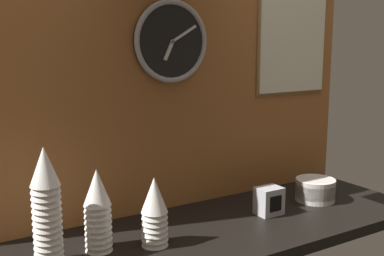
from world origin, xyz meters
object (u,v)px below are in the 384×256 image
at_px(cup_stack_center_left, 154,212).
at_px(bowl_stack_far_right, 315,189).
at_px(cup_stack_far_left, 47,207).
at_px(menu_board, 293,26).
at_px(napkin_dispenser, 269,201).
at_px(cup_stack_left, 98,210).
at_px(wall_clock, 171,41).

bearing_deg(cup_stack_center_left, bowl_stack_far_right, 3.37).
bearing_deg(cup_stack_far_left, cup_stack_center_left, -7.37).
bearing_deg(menu_board, napkin_dispenser, -142.59).
bearing_deg(bowl_stack_far_right, cup_stack_left, 179.18).
height_order(cup_stack_left, menu_board, menu_board).
height_order(wall_clock, menu_board, menu_board).
distance_m(cup_stack_far_left, napkin_dispenser, 0.83).
height_order(cup_stack_far_left, cup_stack_left, cup_stack_far_left).
bearing_deg(cup_stack_left, wall_clock, 28.61).
relative_size(cup_stack_center_left, wall_clock, 0.74).
relative_size(cup_stack_center_left, napkin_dispenser, 2.17).
height_order(cup_stack_left, wall_clock, wall_clock).
xyz_separation_m(cup_stack_far_left, menu_board, (1.15, 0.23, 0.53)).
bearing_deg(cup_stack_far_left, cup_stack_left, 5.77).
distance_m(cup_stack_left, wall_clock, 0.67).
relative_size(cup_stack_far_left, napkin_dispenser, 3.41).
bearing_deg(wall_clock, menu_board, 0.84).
height_order(cup_stack_left, cup_stack_center_left, cup_stack_left).
relative_size(cup_stack_left, cup_stack_center_left, 1.16).
distance_m(bowl_stack_far_right, menu_board, 0.70).
distance_m(cup_stack_center_left, napkin_dispenser, 0.50).
distance_m(cup_stack_left, napkin_dispenser, 0.67).
bearing_deg(wall_clock, cup_stack_center_left, -128.99).
xyz_separation_m(cup_stack_center_left, napkin_dispenser, (0.50, 0.02, -0.06)).
xyz_separation_m(cup_stack_far_left, cup_stack_center_left, (0.32, -0.04, -0.06)).
bearing_deg(cup_stack_left, menu_board, 12.36).
bearing_deg(napkin_dispenser, menu_board, 37.41).
height_order(cup_stack_center_left, menu_board, menu_board).
relative_size(cup_stack_center_left, bowl_stack_far_right, 1.40).
bearing_deg(napkin_dispenser, wall_clock, 138.98).
xyz_separation_m(cup_stack_far_left, bowl_stack_far_right, (1.09, 0.00, -0.13)).
distance_m(cup_stack_far_left, wall_clock, 0.75).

